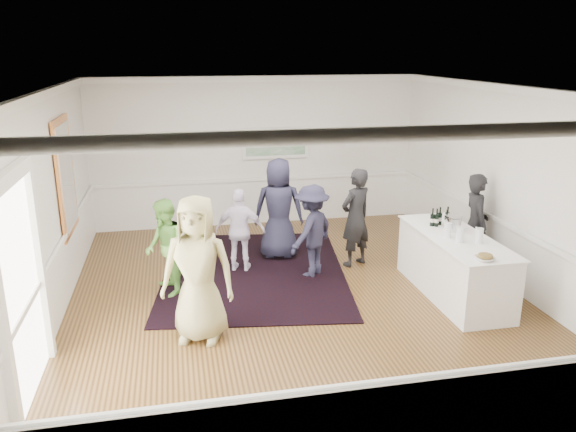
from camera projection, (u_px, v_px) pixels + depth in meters
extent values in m
plane|color=brown|center=(297.00, 297.00, 8.81)|extent=(8.00, 8.00, 0.00)
cube|color=white|center=(298.00, 88.00, 7.89)|extent=(7.00, 8.00, 0.02)
cube|color=white|center=(48.00, 211.00, 7.67)|extent=(0.02, 8.00, 3.20)
cube|color=white|center=(509.00, 187.00, 9.03)|extent=(0.02, 8.00, 3.20)
cube|color=white|center=(257.00, 152.00, 12.10)|extent=(7.00, 0.02, 3.20)
cube|color=white|center=(403.00, 321.00, 4.60)|extent=(7.00, 0.02, 3.20)
cube|color=#F19046|center=(66.00, 177.00, 8.84)|extent=(0.04, 1.25, 1.85)
cube|color=white|center=(67.00, 177.00, 8.85)|extent=(0.01, 1.05, 1.65)
cube|color=white|center=(2.00, 331.00, 5.25)|extent=(0.10, 0.14, 2.40)
cube|color=white|center=(40.00, 267.00, 6.79)|extent=(0.10, 0.14, 2.40)
cube|color=white|center=(6.00, 179.00, 5.65)|extent=(0.10, 1.78, 0.16)
cube|color=white|center=(20.00, 296.00, 6.01)|extent=(0.02, 1.50, 2.40)
cube|color=white|center=(275.00, 143.00, 12.08)|extent=(1.44, 0.05, 0.66)
cube|color=#296D36|center=(276.00, 143.00, 12.05)|extent=(1.30, 0.01, 0.52)
cube|color=black|center=(254.00, 272.00, 9.77)|extent=(3.60, 4.42, 0.02)
cube|color=white|center=(454.00, 266.00, 8.75)|extent=(0.86, 2.36, 0.97)
cube|color=white|center=(456.00, 236.00, 8.61)|extent=(0.92, 2.42, 0.02)
imported|color=black|center=(475.00, 224.00, 9.54)|extent=(0.52, 0.70, 1.75)
imported|color=tan|center=(198.00, 269.00, 7.29)|extent=(1.11, 0.88, 1.98)
imported|color=#6CB347|center=(165.00, 248.00, 8.71)|extent=(0.74, 0.86, 1.53)
imported|color=white|center=(240.00, 230.00, 9.65)|extent=(0.93, 0.59, 1.47)
imported|color=#1F1F33|center=(312.00, 231.00, 9.44)|extent=(1.15, 1.12, 1.59)
imported|color=black|center=(356.00, 218.00, 9.87)|extent=(0.77, 0.67, 1.76)
imported|color=#1F1F33|center=(279.00, 209.00, 10.24)|extent=(1.00, 0.75, 1.86)
cylinder|color=#76AF3E|center=(460.00, 234.00, 8.30)|extent=(0.12, 0.12, 0.24)
cylinder|color=#C53A41|center=(479.00, 235.00, 8.26)|extent=(0.12, 0.12, 0.24)
cylinder|color=#64B841|center=(448.00, 230.00, 8.51)|extent=(0.12, 0.12, 0.24)
cylinder|color=silver|center=(453.00, 224.00, 8.82)|extent=(0.26, 0.26, 0.25)
imported|color=white|center=(485.00, 258.00, 7.61)|extent=(0.26, 0.26, 0.06)
cylinder|color=olive|center=(485.00, 256.00, 7.61)|extent=(0.19, 0.19, 0.04)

